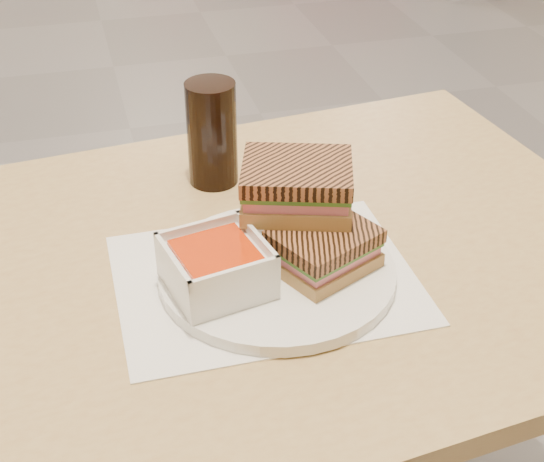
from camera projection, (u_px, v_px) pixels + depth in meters
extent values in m
cube|color=tan|center=(166.00, 285.00, 0.96)|extent=(1.27, 0.83, 0.03)
cylinder|color=tan|center=(412.00, 288.00, 1.56)|extent=(0.06, 0.06, 0.72)
cube|color=white|center=(265.00, 279.00, 0.94)|extent=(0.35, 0.27, 0.00)
cylinder|color=white|center=(277.00, 272.00, 0.94)|extent=(0.28, 0.28, 0.01)
cube|color=white|center=(217.00, 270.00, 0.89)|extent=(0.13, 0.13, 0.04)
cube|color=red|center=(216.00, 252.00, 0.88)|extent=(0.10, 0.10, 0.01)
cube|color=white|center=(257.00, 238.00, 0.89)|extent=(0.03, 0.10, 0.01)
cube|color=white|center=(173.00, 261.00, 0.86)|extent=(0.03, 0.10, 0.01)
cube|color=white|center=(198.00, 227.00, 0.91)|extent=(0.10, 0.03, 0.01)
cube|color=white|center=(235.00, 274.00, 0.84)|extent=(0.10, 0.03, 0.01)
cube|color=#9C7442|center=(323.00, 260.00, 0.93)|extent=(0.14, 0.13, 0.02)
cube|color=#D17385|center=(324.00, 251.00, 0.92)|extent=(0.13, 0.12, 0.01)
cube|color=#386B23|center=(324.00, 245.00, 0.92)|extent=(0.14, 0.13, 0.01)
cube|color=brown|center=(324.00, 237.00, 0.91)|extent=(0.14, 0.13, 0.02)
cube|color=#9C7442|center=(296.00, 199.00, 0.95)|extent=(0.15, 0.14, 0.02)
cube|color=#D17385|center=(297.00, 188.00, 0.94)|extent=(0.14, 0.13, 0.01)
cube|color=#386B23|center=(297.00, 181.00, 0.93)|extent=(0.15, 0.14, 0.01)
cube|color=brown|center=(297.00, 171.00, 0.92)|extent=(0.15, 0.14, 0.02)
cylinder|color=black|center=(212.00, 134.00, 1.10)|extent=(0.07, 0.07, 0.15)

